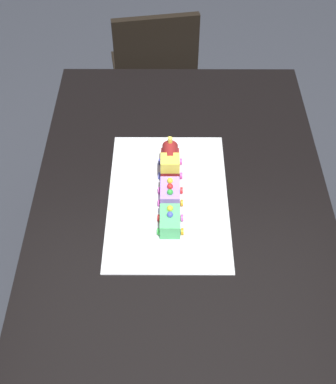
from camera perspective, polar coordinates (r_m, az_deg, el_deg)
name	(u,v)px	position (r m, az deg, el deg)	size (l,w,h in m)	color
ground_plane	(178,298)	(2.33, 1.15, -11.93)	(8.00, 8.00, 0.00)	#2D3038
dining_table	(181,210)	(1.80, 1.45, -1.99)	(1.40, 1.00, 0.74)	black
chair	(154,75)	(2.68, -1.60, 13.12)	(0.46, 0.46, 0.86)	black
cake_board	(168,198)	(1.69, 0.00, -0.72)	(0.60, 0.40, 0.00)	silver
cake_locomotive	(170,162)	(1.74, 0.23, 3.46)	(0.14, 0.08, 0.12)	maroon
cake_car_caboose_lavender	(170,193)	(1.67, 0.23, -0.10)	(0.10, 0.08, 0.07)	#AD84E0
cake_car_gondola_mint_green	(170,221)	(1.59, 0.23, -3.30)	(0.10, 0.08, 0.07)	#59CC7A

